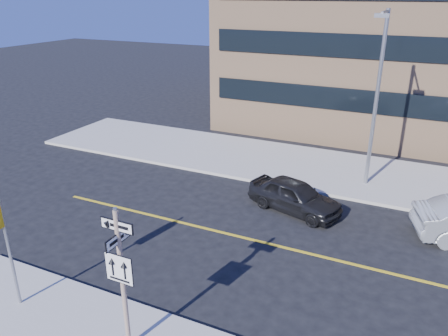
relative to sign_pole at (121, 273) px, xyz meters
The scene contains 4 objects.
ground 3.50m from the sign_pole, 90.00° to the left, with size 120.00×120.00×0.00m, color black.
sign_pole is the anchor object (origin of this frame).
parked_car_a 9.81m from the sign_pole, 80.39° to the left, with size 4.12×1.66×1.40m, color black.
streetlight_a 14.05m from the sign_pole, 73.23° to the left, with size 0.55×2.25×8.00m.
Camera 1 is at (6.05, -9.47, 8.81)m, focal length 35.00 mm.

